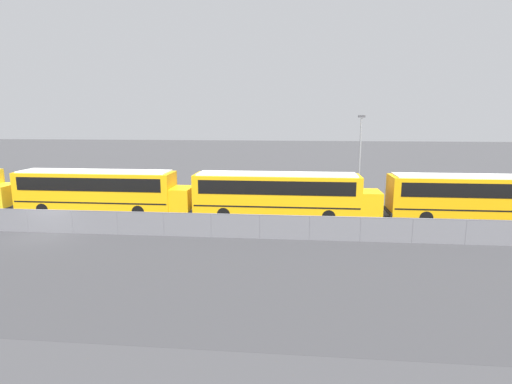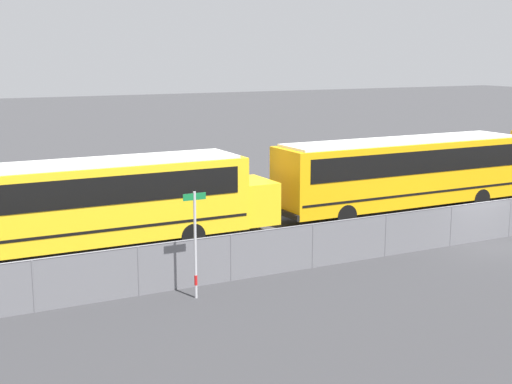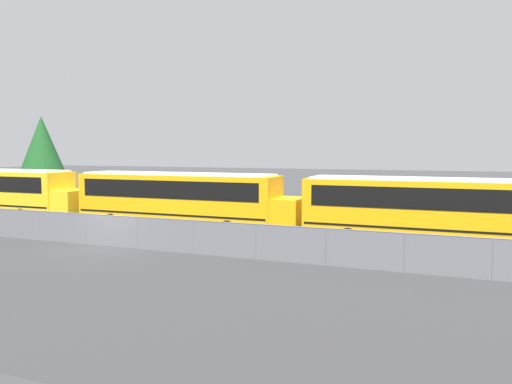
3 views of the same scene
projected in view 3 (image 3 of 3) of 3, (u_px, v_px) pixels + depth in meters
The scene contains 6 objects.
ground_plane at pixel (111, 247), 23.94m from camera, with size 200.00×200.00×0.00m, color #38383A.
road_strip at pixel (6, 275), 18.40m from camera, with size 145.59×12.00×0.01m.
fence at pixel (111, 230), 23.87m from camera, with size 111.66×0.07×1.53m.
school_bus_3 at pixel (182, 197), 28.46m from camera, with size 13.61×2.54×3.32m.
school_bus_4 at pixel (440, 207), 23.17m from camera, with size 13.61×2.54×3.32m.
tree_0 at pixel (42, 143), 51.64m from camera, with size 4.32×4.32×8.13m.
Camera 3 is at (15.35, -19.27, 4.62)m, focal length 35.00 mm.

